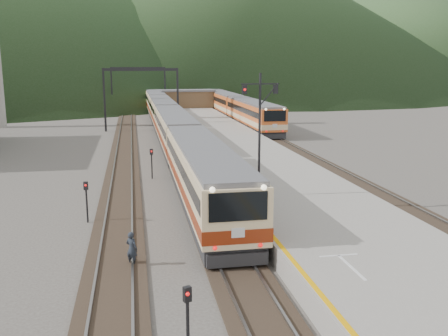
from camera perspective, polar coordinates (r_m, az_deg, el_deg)
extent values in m
cube|color=black|center=(51.16, -5.72, 2.28)|extent=(2.60, 200.00, 0.12)
cube|color=slate|center=(51.10, -6.52, 2.36)|extent=(0.10, 200.00, 0.14)
cube|color=slate|center=(51.21, -4.92, 2.42)|extent=(0.10, 200.00, 0.14)
cube|color=black|center=(51.01, -11.32, 2.08)|extent=(2.60, 200.00, 0.12)
cube|color=slate|center=(51.02, -12.14, 2.16)|extent=(0.10, 200.00, 0.14)
cube|color=slate|center=(50.99, -10.52, 2.22)|extent=(0.10, 200.00, 0.14)
cube|color=black|center=(53.32, 6.71, 2.64)|extent=(2.60, 200.00, 0.12)
cube|color=slate|center=(53.10, 5.96, 2.73)|extent=(0.10, 200.00, 0.14)
cube|color=slate|center=(53.52, 7.45, 2.76)|extent=(0.10, 200.00, 0.14)
cube|color=gray|center=(49.90, 0.89, 2.61)|extent=(8.00, 100.00, 1.00)
cube|color=black|center=(65.56, -13.50, 7.56)|extent=(0.25, 0.25, 8.00)
cube|color=black|center=(65.72, -5.31, 7.84)|extent=(0.25, 0.25, 8.00)
cube|color=black|center=(65.33, -9.51, 11.04)|extent=(9.30, 0.22, 0.35)
cube|color=black|center=(90.49, -12.70, 8.66)|extent=(0.25, 0.25, 8.00)
cube|color=black|center=(90.61, -6.75, 8.87)|extent=(0.25, 0.25, 8.00)
cube|color=black|center=(90.33, -9.81, 11.18)|extent=(9.30, 0.22, 0.35)
cube|color=brown|center=(89.04, -4.18, 7.83)|extent=(9.00, 4.00, 2.80)
cube|color=slate|center=(88.95, -4.19, 8.83)|extent=(9.40, 4.40, 0.30)
cone|color=#2D4E22|center=(204.66, -21.41, 17.02)|extent=(180.00, 180.00, 60.00)
cone|color=#2D4E22|center=(244.45, -2.42, 18.57)|extent=(220.00, 220.00, 75.00)
cone|color=#2D4E22|center=(248.63, 17.58, 15.04)|extent=(160.00, 160.00, 50.00)
cube|color=beige|center=(29.76, -2.34, -0.67)|extent=(2.95, 19.83, 3.60)
cube|color=beige|center=(49.69, -5.65, 4.29)|extent=(2.95, 19.83, 3.60)
cube|color=beige|center=(69.85, -7.06, 6.40)|extent=(2.95, 19.83, 3.60)
cube|color=beige|center=(90.08, -7.85, 7.57)|extent=(2.95, 19.83, 3.60)
cube|color=#D95F26|center=(65.82, 3.35, 6.20)|extent=(3.04, 20.47, 3.72)
cube|color=#D95F26|center=(86.26, 0.03, 7.53)|extent=(3.04, 20.47, 3.72)
cube|color=#D95F26|center=(106.91, -2.02, 8.34)|extent=(3.04, 20.47, 3.72)
cylinder|color=black|center=(28.23, 4.07, 3.70)|extent=(0.14, 0.14, 6.97)
cube|color=black|center=(27.97, 4.16, 9.56)|extent=(2.20, 0.17, 0.07)
cube|color=black|center=(27.74, 2.35, 8.95)|extent=(0.26, 0.19, 0.50)
cube|color=black|center=(28.26, 5.92, 8.95)|extent=(0.26, 0.19, 0.50)
cylinder|color=black|center=(15.08, -4.16, -17.77)|extent=(0.10, 0.10, 2.00)
cube|color=black|center=(14.59, -4.22, -14.18)|extent=(0.26, 0.23, 0.45)
cylinder|color=black|center=(37.73, -8.25, 0.27)|extent=(0.10, 0.10, 2.00)
cube|color=black|center=(37.53, -8.30, 1.84)|extent=(0.26, 0.22, 0.45)
cylinder|color=black|center=(28.00, -15.40, -4.06)|extent=(0.10, 0.10, 2.00)
cube|color=black|center=(27.74, -15.52, -1.97)|extent=(0.25, 0.20, 0.45)
imported|color=#212730|center=(21.82, -10.50, -9.05)|extent=(0.65, 0.62, 1.50)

